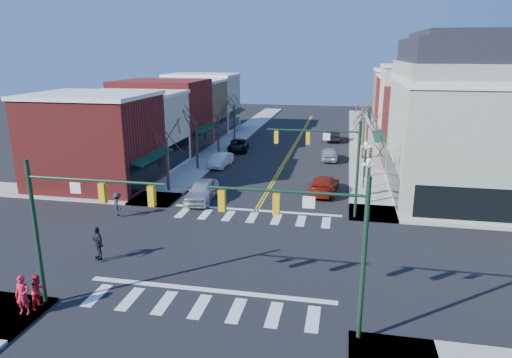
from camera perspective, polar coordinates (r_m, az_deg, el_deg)
The scene contains 36 objects.
ground at distance 28.09m, azimuth -3.08°, elevation -9.18°, with size 160.00×160.00×0.00m, color black.
sidewalk_left at distance 48.61m, azimuth -7.32°, elevation 1.57°, with size 3.50×70.00×0.15m, color #9E9B93.
sidewalk_right at distance 46.25m, azimuth 13.73°, elevation 0.52°, with size 3.50×70.00×0.15m, color #9E9B93.
bldg_left_brick_a at distance 43.22m, azimuth -19.54°, elevation 4.36°, with size 10.00×8.50×8.00m, color maroon.
bldg_left_stucco_a at distance 49.96m, azimuth -15.05°, elevation 5.85°, with size 10.00×7.00×7.50m, color beige.
bldg_left_brick_b at distance 57.09m, azimuth -11.58°, elevation 7.74°, with size 10.00×9.00×8.50m, color maroon.
bldg_left_tan at distance 64.76m, azimuth -8.76°, elevation 8.47°, with size 10.00×7.50×7.80m, color #9A7D55.
bldg_left_stucco_b at distance 72.03m, azimuth -6.67°, elevation 9.41°, with size 10.00×8.00×8.20m, color beige.
bldg_right_brick_a at distance 51.84m, azimuth 21.28°, elevation 5.94°, with size 10.00×8.50×8.00m, color maroon.
bldg_right_stucco at distance 59.28m, azimuth 20.15°, elevation 8.13°, with size 10.00×7.00×10.00m, color beige.
bldg_right_brick_b at distance 66.74m, azimuth 19.16°, elevation 8.31°, with size 10.00×8.00×8.50m, color maroon.
bldg_right_tan at distance 74.60m, azimuth 18.39°, elevation 9.26°, with size 10.00×8.00×9.00m, color #9A7D55.
victorian_corner at distance 40.79m, azimuth 25.62°, elevation 6.90°, with size 12.25×14.25×13.30m.
traffic_mast_near_left at distance 22.17m, azimuth -22.23°, elevation -4.18°, with size 6.60×0.28×7.20m.
traffic_mast_near_right at distance 18.70m, azimuth 7.79°, elevation -6.75°, with size 6.60×0.28×7.20m.
traffic_mast_far_right at distance 32.87m, azimuth 9.45°, elevation 3.00°, with size 6.60×0.28×7.20m.
lamppost_corner at distance 34.38m, azimuth 13.81°, elevation 0.31°, with size 0.36×0.36×4.33m.
lamppost_midblock at distance 40.69m, azimuth 13.47°, elevation 2.69°, with size 0.36×0.36×4.33m.
tree_left_a at distance 39.76m, azimuth -11.02°, elevation 1.67°, with size 0.24×0.24×4.76m, color #382B21.
tree_left_b at distance 47.04m, azimuth -7.40°, elevation 4.15°, with size 0.24×0.24×5.04m, color #382B21.
tree_left_c at distance 54.60m, azimuth -4.74°, elevation 5.56°, with size 0.24×0.24×4.55m, color #382B21.
tree_left_d at distance 62.20m, azimuth -2.73°, elevation 6.99°, with size 0.24×0.24×4.90m, color #382B21.
tree_right_a at distance 36.97m, azimuth 13.91°, elevation 0.33°, with size 0.24×0.24×4.62m, color #382B21.
tree_right_b at distance 44.69m, azimuth 13.53°, elevation 3.33°, with size 0.24×0.24×5.18m, color #382B21.
tree_right_c at distance 52.56m, azimuth 13.24°, elevation 4.96°, with size 0.24×0.24×4.83m, color #382B21.
tree_right_d at distance 60.44m, azimuth 13.03°, elevation 6.39°, with size 0.24×0.24×4.97m, color #382B21.
car_left_near at distance 37.36m, azimuth -6.77°, elevation -1.47°, with size 2.03×5.04×1.72m, color silver.
car_left_mid at distance 48.44m, azimuth -4.44°, elevation 2.38°, with size 1.50×4.32×1.42m, color white.
car_left_far at distance 56.11m, azimuth -2.23°, elevation 4.22°, with size 2.28×4.94×1.37m, color black.
car_right_near at distance 39.57m, azimuth 8.49°, elevation -0.70°, with size 2.16×5.30×1.54m, color maroon.
car_right_mid at distance 51.82m, azimuth 9.18°, elevation 3.15°, with size 1.78×4.41×1.50m, color silver.
car_right_far at distance 63.29m, azimuth 9.61°, elevation 5.40°, with size 1.62×4.66×1.54m, color black.
pedestrian_red_a at distance 23.90m, azimuth -27.14°, elevation -12.81°, with size 0.69×0.45×1.88m, color red.
pedestrian_red_b at distance 24.20m, azimuth -25.54°, elevation -12.53°, with size 0.81×0.63×1.66m, color red.
pedestrian_dark_a at distance 28.10m, azimuth -19.18°, elevation -7.54°, with size 1.16×0.48×1.98m, color black.
pedestrian_dark_b at distance 34.92m, azimuth -16.93°, elevation -3.02°, with size 1.12×0.64×1.73m, color black.
Camera 1 is at (6.40, -24.68, 11.78)m, focal length 32.00 mm.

